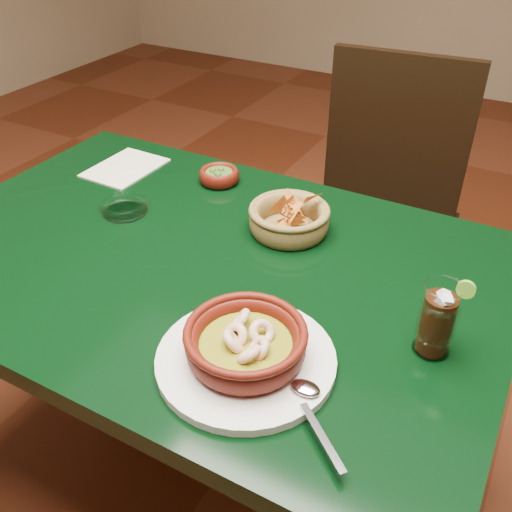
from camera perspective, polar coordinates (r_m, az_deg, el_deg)
The scene contains 9 objects.
ground at distance 1.69m, azimuth -4.12°, elevation -21.35°, with size 7.00×7.00×0.00m, color #471C0C.
dining_table at distance 1.20m, azimuth -5.39°, elevation -3.88°, with size 1.20×0.80×0.75m.
dining_chair at distance 1.76m, azimuth 12.15°, elevation 4.39°, with size 0.48×0.48×0.97m.
shrimp_plate at distance 0.89m, azimuth -1.00°, elevation -9.15°, with size 0.36×0.28×0.08m.
chip_basket at distance 1.20m, azimuth 3.33°, elevation 3.71°, with size 0.20×0.20×0.12m.
guacamole_ramekin at distance 1.41m, azimuth -3.71°, elevation 8.02°, with size 0.12×0.12×0.04m.
cola_drink at distance 0.94m, azimuth 17.70°, elevation -6.07°, with size 0.13×0.13×0.15m.
glass_ashtray at distance 1.31m, azimuth -13.03°, elevation 4.79°, with size 0.12×0.12×0.03m.
paper_menu at distance 1.52m, azimuth -12.95°, elevation 8.60°, with size 0.15×0.20×0.00m.
Camera 1 is at (0.55, -0.76, 1.40)m, focal length 40.00 mm.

